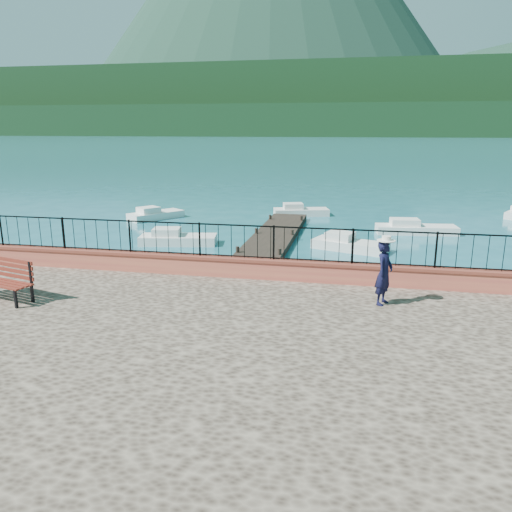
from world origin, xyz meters
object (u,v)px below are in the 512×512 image
at_px(boat_0, 178,236).
at_px(boat_3, 156,212).
at_px(park_bench, 1,288).
at_px(boat_2, 417,226).
at_px(person, 384,273).
at_px(boat_1, 350,241).
at_px(boat_4, 301,209).

height_order(boat_0, boat_3, same).
xyz_separation_m(park_bench, boat_3, (-3.30, 17.83, -1.11)).
bearing_deg(boat_2, boat_3, 168.67).
bearing_deg(person, boat_1, 28.59).
distance_m(park_bench, boat_4, 21.51).
bearing_deg(person, boat_2, 14.27).
bearing_deg(boat_1, boat_0, -156.98).
distance_m(boat_2, boat_3, 15.21).
distance_m(person, boat_4, 19.74).
bearing_deg(boat_4, park_bench, -119.37).
bearing_deg(boat_3, boat_0, -112.22).
distance_m(park_bench, boat_1, 14.82).
xyz_separation_m(boat_0, boat_4, (4.86, 9.19, 0.00)).
bearing_deg(boat_2, person, -105.38).
relative_size(boat_0, boat_1, 1.08).
xyz_separation_m(boat_2, boat_3, (-15.15, 1.35, 0.00)).
distance_m(boat_1, boat_4, 9.33).
height_order(person, boat_1, person).
height_order(boat_2, boat_4, same).
distance_m(boat_0, boat_1, 8.12).
distance_m(boat_1, boat_3, 13.13).
bearing_deg(person, boat_4, 35.72).
height_order(park_bench, boat_1, park_bench).
bearing_deg(boat_4, boat_2, -48.61).
height_order(park_bench, boat_3, park_bench).
bearing_deg(boat_3, boat_4, -33.79).
relative_size(park_bench, boat_3, 0.59).
bearing_deg(boat_3, park_bench, -132.60).
height_order(boat_1, boat_2, same).
bearing_deg(boat_2, park_bench, -131.96).
height_order(boat_3, boat_4, same).
relative_size(boat_1, boat_4, 0.98).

